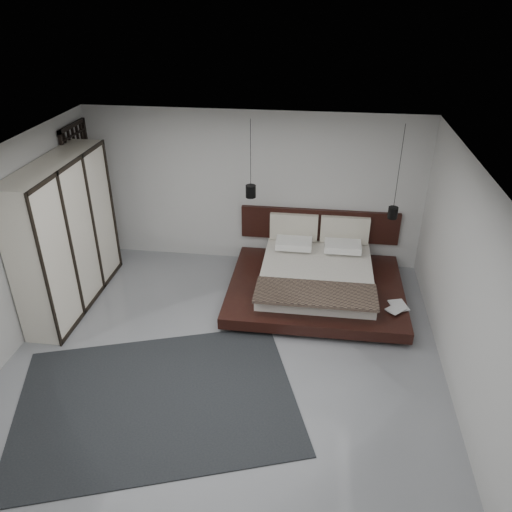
# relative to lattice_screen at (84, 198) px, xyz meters

# --- Properties ---
(floor) EXTENTS (6.00, 6.00, 0.00)m
(floor) POSITION_rel_lattice_screen_xyz_m (2.95, -2.45, -1.30)
(floor) COLOR gray
(floor) RESTS_ON ground
(ceiling) EXTENTS (6.00, 6.00, 0.00)m
(ceiling) POSITION_rel_lattice_screen_xyz_m (2.95, -2.45, 1.50)
(ceiling) COLOR white
(ceiling) RESTS_ON wall_back
(wall_back) EXTENTS (6.00, 0.00, 6.00)m
(wall_back) POSITION_rel_lattice_screen_xyz_m (2.95, 0.55, 0.10)
(wall_back) COLOR beige
(wall_back) RESTS_ON floor
(wall_front) EXTENTS (6.00, 0.00, 6.00)m
(wall_front) POSITION_rel_lattice_screen_xyz_m (2.95, -5.45, 0.10)
(wall_front) COLOR beige
(wall_front) RESTS_ON floor
(wall_left) EXTENTS (0.00, 6.00, 6.00)m
(wall_left) POSITION_rel_lattice_screen_xyz_m (-0.05, -2.45, 0.10)
(wall_left) COLOR beige
(wall_left) RESTS_ON floor
(wall_right) EXTENTS (0.00, 6.00, 6.00)m
(wall_right) POSITION_rel_lattice_screen_xyz_m (5.95, -2.45, 0.10)
(wall_right) COLOR beige
(wall_right) RESTS_ON floor
(lattice_screen) EXTENTS (0.05, 0.90, 2.60)m
(lattice_screen) POSITION_rel_lattice_screen_xyz_m (0.00, 0.00, 0.00)
(lattice_screen) COLOR black
(lattice_screen) RESTS_ON floor
(bed) EXTENTS (2.84, 2.42, 1.09)m
(bed) POSITION_rel_lattice_screen_xyz_m (4.16, -0.54, -1.01)
(bed) COLOR black
(bed) RESTS_ON floor
(book_lower) EXTENTS (0.32, 0.37, 0.03)m
(book_lower) POSITION_rel_lattice_screen_xyz_m (5.33, -1.21, -1.02)
(book_lower) COLOR #99724C
(book_lower) RESTS_ON bed
(book_upper) EXTENTS (0.35, 0.35, 0.02)m
(book_upper) POSITION_rel_lattice_screen_xyz_m (5.31, -1.24, -1.00)
(book_upper) COLOR #99724C
(book_upper) RESTS_ON book_lower
(pendant_left) EXTENTS (0.17, 0.17, 1.29)m
(pendant_left) POSITION_rel_lattice_screen_xyz_m (2.99, -0.09, 0.31)
(pendant_left) COLOR black
(pendant_left) RESTS_ON ceiling
(pendant_right) EXTENTS (0.16, 0.16, 1.54)m
(pendant_right) POSITION_rel_lattice_screen_xyz_m (5.33, -0.09, 0.07)
(pendant_right) COLOR black
(pendant_right) RESTS_ON ceiling
(wardrobe) EXTENTS (0.57, 2.42, 2.37)m
(wardrobe) POSITION_rel_lattice_screen_xyz_m (0.25, -1.26, -0.11)
(wardrobe) COLOR silver
(wardrobe) RESTS_ON floor
(rug) EXTENTS (4.04, 3.42, 0.01)m
(rug) POSITION_rel_lattice_screen_xyz_m (2.25, -3.31, -1.29)
(rug) COLOR black
(rug) RESTS_ON floor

